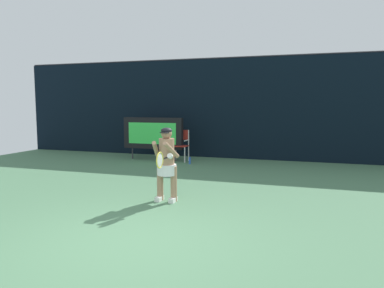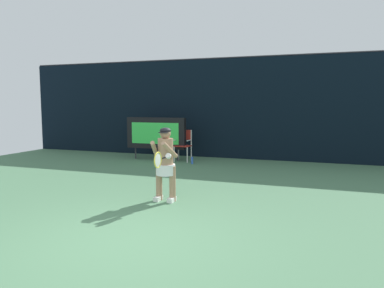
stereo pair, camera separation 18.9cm
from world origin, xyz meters
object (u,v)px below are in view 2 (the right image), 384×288
(scoreboard, at_px, (156,133))
(tennis_racket, at_px, (158,160))
(tennis_player, at_px, (165,161))
(umpire_chair, at_px, (183,143))
(water_bottle, at_px, (192,160))

(scoreboard, height_order, tennis_racket, scoreboard)
(tennis_player, xyz_separation_m, tennis_racket, (0.10, -0.55, 0.11))
(umpire_chair, relative_size, tennis_racket, 1.79)
(tennis_racket, bearing_deg, scoreboard, 123.97)
(scoreboard, bearing_deg, tennis_player, -62.96)
(umpire_chair, height_order, tennis_racket, tennis_racket)
(water_bottle, height_order, tennis_player, tennis_player)
(tennis_player, relative_size, tennis_racket, 2.50)
(tennis_racket, bearing_deg, water_bottle, 110.85)
(scoreboard, relative_size, tennis_player, 1.46)
(tennis_player, distance_m, tennis_racket, 0.57)
(umpire_chair, bearing_deg, scoreboard, -178.53)
(scoreboard, distance_m, water_bottle, 1.80)
(scoreboard, bearing_deg, umpire_chair, 1.47)
(umpire_chair, bearing_deg, water_bottle, -45.01)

